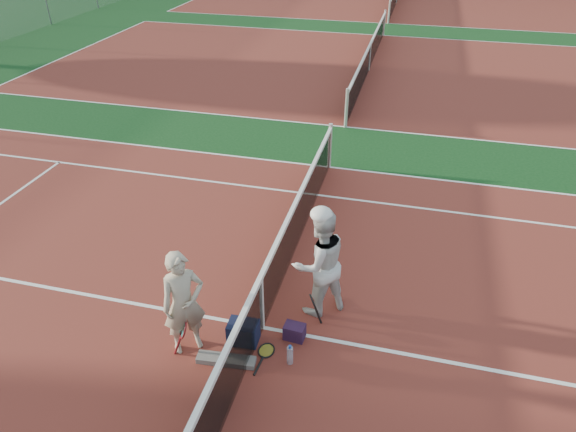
{
  "coord_description": "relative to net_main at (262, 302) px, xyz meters",
  "views": [
    {
      "loc": [
        1.76,
        -5.36,
        5.6
      ],
      "look_at": [
        0.0,
        1.55,
        1.05
      ],
      "focal_mm": 32.0,
      "sensor_mm": 36.0,
      "label": 1
    }
  ],
  "objects": [
    {
      "name": "court_main",
      "position": [
        0.0,
        0.0,
        -0.51
      ],
      "size": [
        23.77,
        10.97,
        0.01
      ],
      "primitive_type": "cube",
      "color": "maroon",
      "rests_on": "ground"
    },
    {
      "name": "player_b",
      "position": [
        0.72,
        0.63,
        0.39
      ],
      "size": [
        1.11,
        1.08,
        1.8
      ],
      "primitive_type": "imported",
      "rotation": [
        0.0,
        0.0,
        3.84
      ],
      "color": "silver",
      "rests_on": "ground"
    },
    {
      "name": "net_far_a",
      "position": [
        0.0,
        13.5,
        0.0
      ],
      "size": [
        0.1,
        10.98,
        1.02
      ],
      "primitive_type": null,
      "color": "black",
      "rests_on": "ground"
    },
    {
      "name": "ground",
      "position": [
        0.0,
        0.0,
        -0.51
      ],
      "size": [
        130.0,
        130.0,
        0.0
      ],
      "primitive_type": "plane",
      "color": "#0E3614",
      "rests_on": "ground"
    },
    {
      "name": "net_main",
      "position": [
        0.0,
        0.0,
        0.0
      ],
      "size": [
        0.1,
        10.98,
        1.02
      ],
      "primitive_type": null,
      "color": "black",
      "rests_on": "ground"
    },
    {
      "name": "sports_bag_navy",
      "position": [
        -0.19,
        -0.32,
        -0.34
      ],
      "size": [
        0.45,
        0.32,
        0.34
      ],
      "primitive_type": "cube",
      "rotation": [
        0.0,
        0.0,
        0.04
      ],
      "color": "black",
      "rests_on": "ground"
    },
    {
      "name": "racket_black_held",
      "position": [
        0.72,
        0.25,
        -0.22
      ],
      "size": [
        0.31,
        0.34,
        0.58
      ],
      "primitive_type": null,
      "rotation": [
        0.0,
        0.0,
        3.65
      ],
      "color": "black",
      "rests_on": "ground"
    },
    {
      "name": "racket_red",
      "position": [
        -0.92,
        -0.73,
        -0.22
      ],
      "size": [
        0.34,
        0.35,
        0.57
      ],
      "primitive_type": null,
      "rotation": [
        0.0,
        0.0,
        0.46
      ],
      "color": "maroon",
      "rests_on": "ground"
    },
    {
      "name": "net_cover_canvas",
      "position": [
        -0.3,
        -0.77,
        -0.47
      ],
      "size": [
        0.84,
        0.27,
        0.09
      ],
      "primitive_type": "cube",
      "rotation": [
        0.0,
        0.0,
        0.1
      ],
      "color": "#66615C",
      "rests_on": "ground"
    },
    {
      "name": "water_bottle",
      "position": [
        0.57,
        -0.56,
        -0.36
      ],
      "size": [
        0.09,
        0.09,
        0.3
      ],
      "primitive_type": "cylinder",
      "color": "silver",
      "rests_on": "ground"
    },
    {
      "name": "player_a",
      "position": [
        -0.92,
        -0.61,
        0.31
      ],
      "size": [
        0.71,
        0.68,
        1.64
      ],
      "primitive_type": "imported",
      "rotation": [
        0.0,
        0.0,
        0.69
      ],
      "color": "#B5A58C",
      "rests_on": "ground"
    },
    {
      "name": "court_far_b",
      "position": [
        0.0,
        27.0,
        -0.51
      ],
      "size": [
        23.77,
        10.97,
        0.01
      ],
      "primitive_type": "cube",
      "color": "maroon",
      "rests_on": "ground"
    },
    {
      "name": "court_far_a",
      "position": [
        0.0,
        13.5,
        -0.51
      ],
      "size": [
        23.77,
        10.97,
        0.01
      ],
      "primitive_type": "cube",
      "color": "maroon",
      "rests_on": "ground"
    },
    {
      "name": "sports_bag_purple",
      "position": [
        0.51,
        -0.08,
        -0.39
      ],
      "size": [
        0.32,
        0.23,
        0.25
      ],
      "primitive_type": "cube",
      "rotation": [
        0.0,
        0.0,
        -0.08
      ],
      "color": "#26112D",
      "rests_on": "ground"
    },
    {
      "name": "racket_spare",
      "position": [
        0.19,
        -0.44,
        -0.49
      ],
      "size": [
        0.32,
        0.62,
        0.03
      ],
      "primitive_type": null,
      "rotation": [
        0.0,
        0.0,
        1.49
      ],
      "color": "black",
      "rests_on": "ground"
    }
  ]
}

